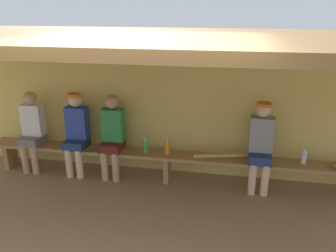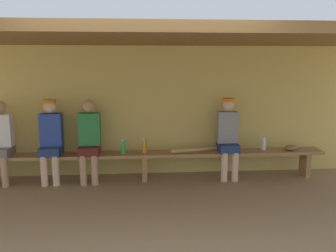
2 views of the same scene
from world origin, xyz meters
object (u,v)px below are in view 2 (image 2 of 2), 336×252
at_px(player_near_post, 89,138).
at_px(water_bottle_blue, 263,144).
at_px(player_in_red, 51,137).
at_px(water_bottle_clear, 144,146).
at_px(player_shirtless_tan, 228,134).
at_px(water_bottle_green, 123,147).
at_px(player_in_blue, 1,139).
at_px(baseball_bat, 194,150).
at_px(bench, 144,157).
at_px(baseball_glove_worn, 291,148).

distance_m(player_near_post, water_bottle_blue, 2.90).
height_order(player_in_red, water_bottle_clear, player_in_red).
height_order(player_shirtless_tan, water_bottle_green, player_shirtless_tan).
xyz_separation_m(player_in_blue, water_bottle_clear, (2.26, 0.01, -0.15)).
xyz_separation_m(player_shirtless_tan, water_bottle_clear, (-1.39, 0.01, -0.17)).
relative_size(player_in_red, water_bottle_green, 5.81).
xyz_separation_m(player_near_post, water_bottle_clear, (0.88, 0.01, -0.15)).
bearing_deg(player_in_red, player_shirtless_tan, 0.00).
xyz_separation_m(water_bottle_clear, baseball_bat, (0.83, -0.01, -0.08)).
bearing_deg(water_bottle_green, player_near_post, 178.30).
height_order(player_in_red, water_bottle_blue, player_in_red).
xyz_separation_m(bench, player_near_post, (-0.88, 0.00, 0.34)).
xyz_separation_m(bench, baseball_bat, (0.83, -0.00, 0.11)).
height_order(player_shirtless_tan, water_bottle_blue, player_shirtless_tan).
relative_size(player_in_red, water_bottle_blue, 6.07).
xyz_separation_m(player_in_red, baseball_bat, (2.31, -0.00, -0.25)).
relative_size(water_bottle_blue, water_bottle_clear, 0.90).
relative_size(water_bottle_green, baseball_bat, 0.28).
bearing_deg(player_shirtless_tan, water_bottle_green, -179.46).
bearing_deg(player_near_post, water_bottle_clear, 0.51).
bearing_deg(water_bottle_blue, baseball_bat, -178.30).
relative_size(baseball_glove_worn, baseball_bat, 0.29).
xyz_separation_m(player_near_post, player_in_red, (-0.60, 0.00, 0.02)).
relative_size(player_shirtless_tan, baseball_bat, 1.63).
bearing_deg(player_near_post, baseball_bat, -0.10).
bearing_deg(baseball_bat, water_bottle_green, 167.58).
relative_size(bench, player_shirtless_tan, 4.46).
distance_m(baseball_glove_worn, baseball_bat, 1.65).
xyz_separation_m(player_in_blue, baseball_bat, (3.10, -0.00, -0.24)).
height_order(water_bottle_clear, baseball_glove_worn, water_bottle_clear).
distance_m(bench, water_bottle_blue, 2.02).
bearing_deg(water_bottle_green, baseball_glove_worn, -0.08).
height_order(player_in_blue, player_in_red, player_in_red).
xyz_separation_m(water_bottle_blue, baseball_bat, (-1.19, -0.04, -0.07)).
bearing_deg(baseball_bat, player_shirtless_tan, -12.69).
relative_size(player_shirtless_tan, water_bottle_blue, 6.07).
bearing_deg(player_near_post, player_in_red, 179.95).
height_order(bench, player_in_red, player_in_red).
bearing_deg(bench, baseball_glove_worn, -0.39).
relative_size(water_bottle_clear, baseball_bat, 0.30).
bearing_deg(water_bottle_blue, player_near_post, -179.37).
bearing_deg(baseball_glove_worn, player_near_post, 156.06).
bearing_deg(player_in_blue, player_near_post, 0.00).
height_order(bench, player_in_blue, player_in_blue).
xyz_separation_m(bench, baseball_glove_worn, (2.48, -0.02, 0.12)).
bearing_deg(baseball_bat, player_near_post, 166.85).
xyz_separation_m(water_bottle_green, baseball_glove_worn, (2.82, -0.00, -0.06)).
relative_size(player_shirtless_tan, player_in_blue, 1.01).
bearing_deg(baseball_glove_worn, water_bottle_green, 156.32).
xyz_separation_m(player_near_post, player_shirtless_tan, (2.27, 0.00, 0.02)).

